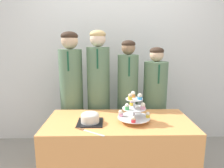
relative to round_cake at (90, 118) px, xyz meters
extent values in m
cube|color=silver|center=(0.28, 1.16, 0.58)|extent=(9.00, 0.06, 2.70)
cube|color=#EF9951|center=(0.28, 0.06, -0.41)|extent=(1.43, 0.67, 0.72)
cube|color=black|center=(0.00, 0.00, -0.05)|extent=(0.24, 0.24, 0.01)
cylinder|color=silver|center=(0.00, 0.00, -0.01)|extent=(0.17, 0.17, 0.07)
ellipsoid|color=silver|center=(0.00, 0.00, 0.03)|extent=(0.17, 0.17, 0.06)
cube|color=silver|center=(0.05, -0.22, -0.05)|extent=(0.19, 0.13, 0.00)
cube|color=brown|center=(-0.08, -0.13, -0.05)|extent=(0.09, 0.07, 0.01)
cylinder|color=silver|center=(0.42, 0.02, 0.06)|extent=(0.02, 0.02, 0.23)
cylinder|color=silver|center=(0.42, 0.02, -0.01)|extent=(0.32, 0.32, 0.01)
cylinder|color=silver|center=(0.42, 0.02, 0.08)|extent=(0.23, 0.23, 0.01)
cylinder|color=silver|center=(0.42, 0.02, 0.17)|extent=(0.17, 0.17, 0.01)
cylinder|color=yellow|center=(0.55, 0.01, 0.01)|extent=(0.04, 0.04, 0.03)
sphere|color=white|center=(0.55, 0.01, 0.03)|extent=(0.04, 0.04, 0.04)
cylinder|color=white|center=(0.45, 0.15, 0.01)|extent=(0.04, 0.04, 0.03)
sphere|color=beige|center=(0.45, 0.15, 0.04)|extent=(0.04, 0.04, 0.04)
cylinder|color=pink|center=(0.30, 0.05, 0.01)|extent=(0.04, 0.04, 0.03)
sphere|color=#F4E5C6|center=(0.30, 0.05, 0.04)|extent=(0.04, 0.04, 0.04)
cylinder|color=#E5333D|center=(0.40, -0.11, 0.01)|extent=(0.04, 0.04, 0.03)
sphere|color=beige|center=(0.40, -0.11, 0.03)|extent=(0.04, 0.04, 0.04)
cylinder|color=yellow|center=(0.41, 0.11, 0.10)|extent=(0.04, 0.04, 0.03)
sphere|color=silver|center=(0.41, 0.11, 0.13)|extent=(0.04, 0.04, 0.04)
cylinder|color=#4CB766|center=(0.35, -0.03, 0.10)|extent=(0.04, 0.04, 0.03)
sphere|color=white|center=(0.35, -0.03, 0.13)|extent=(0.04, 0.04, 0.04)
cylinder|color=pink|center=(0.50, -0.01, 0.10)|extent=(0.05, 0.05, 0.03)
sphere|color=#F4E5C6|center=(0.50, -0.01, 0.13)|extent=(0.04, 0.04, 0.04)
cylinder|color=#3893DB|center=(0.47, 0.00, 0.19)|extent=(0.05, 0.05, 0.02)
sphere|color=#F4E5C6|center=(0.47, 0.00, 0.21)|extent=(0.04, 0.04, 0.04)
cylinder|color=orange|center=(0.42, 0.08, 0.19)|extent=(0.04, 0.04, 0.03)
sphere|color=#F4E5C6|center=(0.42, 0.08, 0.22)|extent=(0.04, 0.04, 0.04)
cylinder|color=yellow|center=(0.38, -0.01, 0.19)|extent=(0.04, 0.04, 0.03)
sphere|color=beige|center=(0.38, -0.01, 0.22)|extent=(0.04, 0.04, 0.04)
cylinder|color=#567556|center=(-0.28, 0.60, -0.07)|extent=(0.28, 0.28, 1.40)
sphere|color=#D6AD89|center=(-0.28, 0.60, 0.72)|extent=(0.20, 0.20, 0.20)
ellipsoid|color=#332319|center=(-0.28, 0.60, 0.78)|extent=(0.20, 0.20, 0.11)
cube|color=#14472D|center=(-0.28, 0.46, 0.50)|extent=(0.02, 0.01, 0.22)
cylinder|color=#567556|center=(0.05, 0.60, -0.06)|extent=(0.27, 0.27, 1.42)
sphere|color=beige|center=(0.05, 0.60, 0.75)|extent=(0.19, 0.19, 0.19)
ellipsoid|color=tan|center=(0.05, 0.60, 0.80)|extent=(0.19, 0.19, 0.10)
cube|color=#14472D|center=(0.05, 0.46, 0.52)|extent=(0.02, 0.01, 0.22)
cylinder|color=#567556|center=(0.41, 0.60, -0.11)|extent=(0.25, 0.25, 1.33)
sphere|color=#8E6B4C|center=(0.41, 0.60, 0.64)|extent=(0.16, 0.16, 0.16)
ellipsoid|color=#332319|center=(0.41, 0.60, 0.69)|extent=(0.17, 0.17, 0.09)
cube|color=#14472D|center=(0.41, 0.47, 0.43)|extent=(0.02, 0.01, 0.22)
cylinder|color=#567556|center=(0.76, 0.60, -0.15)|extent=(0.29, 0.29, 1.25)
sphere|color=#D6AD89|center=(0.76, 0.60, 0.56)|extent=(0.17, 0.17, 0.17)
ellipsoid|color=#332319|center=(0.76, 0.60, 0.61)|extent=(0.17, 0.17, 0.09)
cube|color=#14472D|center=(0.76, 0.45, 0.35)|extent=(0.02, 0.01, 0.22)
camera|label=1|loc=(0.18, -1.80, 0.69)|focal=32.00mm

